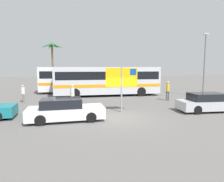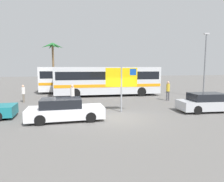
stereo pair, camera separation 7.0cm
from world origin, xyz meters
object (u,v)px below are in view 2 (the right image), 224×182
Objects in this scene: car_silver at (209,103)px; pedestrian_crossing_lot at (23,92)px; bus_rear_coach at (87,78)px; ferry_sign at (122,79)px; car_white at (65,110)px; pedestrian_near_sign at (168,89)px; bus_front_coach at (108,80)px; pedestrian_by_bus at (72,94)px.

pedestrian_crossing_lot is at bearing 158.62° from car_silver.
ferry_sign is at bearing -81.76° from bus_rear_coach.
car_white is 2.46× the size of pedestrian_near_sign.
car_white is (-3.84, -1.51, -1.69)m from ferry_sign.
car_silver is 2.90× the size of pedestrian_crossing_lot.
pedestrian_near_sign is (5.06, -4.37, -0.69)m from bus_front_coach.
bus_rear_coach is 2.54× the size of car_white.
car_white is (-10.01, -0.58, 0.00)m from car_silver.
bus_front_coach is at bearing -125.03° from pedestrian_near_sign.
pedestrian_by_bus is at bearing 163.64° from car_silver.
ferry_sign is 2.01× the size of pedestrian_crossing_lot.
pedestrian_by_bus is at bearing 151.90° from ferry_sign.
bus_rear_coach is 14.90m from car_silver.
car_white is (-4.18, -9.82, -1.15)m from bus_front_coach.
car_white is at bearing -173.73° from car_silver.
bus_rear_coach is 6.41× the size of pedestrian_by_bus.
bus_front_coach reaches higher than pedestrian_crossing_lot.
pedestrian_by_bus is (-9.61, 3.37, 0.42)m from car_silver.
pedestrian_near_sign is (8.84, 1.50, 0.03)m from pedestrian_by_bus.
bus_rear_coach is at bearing 121.14° from bus_front_coach.
ferry_sign is 9.57m from pedestrian_crossing_lot.
bus_front_coach reaches higher than pedestrian_near_sign.
bus_front_coach is at bearing 94.87° from ferry_sign.
car_white is at bearing -66.38° from pedestrian_crossing_lot.
pedestrian_crossing_lot is 13.28m from pedestrian_near_sign.
pedestrian_by_bus is (-1.74, -9.24, -0.72)m from bus_rear_coach.
bus_rear_coach is at bearing 78.19° from car_white.
pedestrian_near_sign is at bearing 43.29° from ferry_sign.
pedestrian_crossing_lot is at bearing -116.42° from pedestrian_by_bus.
pedestrian_near_sign reaches higher than pedestrian_crossing_lot.
ferry_sign is 1.75× the size of pedestrian_near_sign.
car_silver is at bearing 14.77° from pedestrian_near_sign.
bus_front_coach is 3.58× the size of ferry_sign.
car_silver is at bearing -30.52° from pedestrian_crossing_lot.
ferry_sign reaches higher than pedestrian_crossing_lot.
bus_rear_coach reaches higher than car_silver.
car_white is 2.52× the size of pedestrian_by_bus.
pedestrian_by_bus is 1.12× the size of pedestrian_crossing_lot.
pedestrian_by_bus is (-3.78, -5.87, -0.72)m from bus_front_coach.
pedestrian_crossing_lot is (-8.14, -2.92, -0.85)m from bus_front_coach.
pedestrian_crossing_lot is at bearing 152.61° from ferry_sign.
bus_front_coach is at bearing 125.21° from car_silver.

